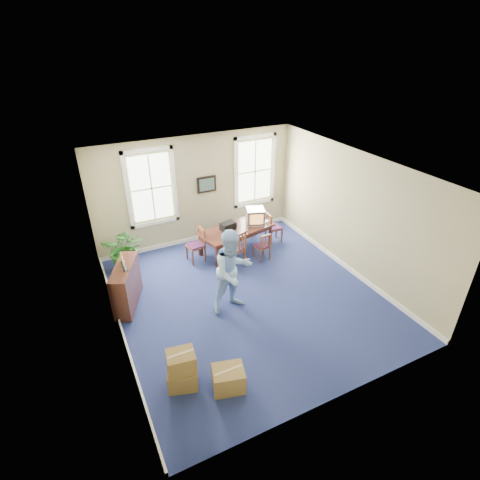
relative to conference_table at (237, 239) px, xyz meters
name	(u,v)px	position (x,y,z in m)	size (l,w,h in m)	color
floor	(247,296)	(-0.73, -2.10, -0.36)	(6.50, 6.50, 0.00)	navy
ceiling	(249,170)	(-0.73, -2.10, 2.84)	(6.50, 6.50, 0.00)	white
wall_back	(197,190)	(-0.73, 1.15, 1.24)	(6.50, 6.50, 0.00)	tan
wall_front	(344,331)	(-0.73, -5.35, 1.24)	(6.50, 6.50, 0.00)	tan
wall_left	(109,273)	(-3.73, -2.10, 1.24)	(6.50, 6.50, 0.00)	tan
wall_right	(353,214)	(2.27, -2.10, 1.24)	(6.50, 6.50, 0.00)	tan
baseboard_back	(200,237)	(-0.73, 1.12, -0.30)	(6.00, 0.04, 0.12)	white
baseboard_left	(123,333)	(-3.70, -2.10, -0.30)	(0.04, 6.50, 0.12)	white
baseboard_right	(344,265)	(2.24, -2.10, -0.30)	(0.04, 6.50, 0.12)	white
window_left	(151,188)	(-2.03, 1.13, 1.54)	(1.40, 0.12, 2.20)	white
window_right	(255,171)	(1.17, 1.13, 1.54)	(1.40, 0.12, 2.20)	white
wall_picture	(207,184)	(-0.43, 1.10, 1.39)	(0.58, 0.06, 0.48)	black
conference_table	(237,239)	(0.00, 0.00, 0.00)	(2.13, 0.97, 0.73)	#4A241B
crt_tv	(255,216)	(0.63, 0.05, 0.59)	(0.51, 0.55, 0.46)	#B7B7BC
game_console	(265,221)	(0.92, 0.00, 0.39)	(0.17, 0.21, 0.05)	white
equipment_bag	(228,226)	(-0.24, 0.05, 0.47)	(0.42, 0.27, 0.21)	black
chair_near_left	(234,249)	(-0.44, -0.73, 0.18)	(0.49, 0.49, 1.10)	brown
chair_near_right	(262,246)	(0.44, -0.73, 0.06)	(0.38, 0.38, 0.84)	brown
chair_end_left	(195,245)	(-1.26, 0.00, 0.13)	(0.44, 0.44, 0.98)	brown
chair_end_right	(274,227)	(1.26, 0.00, 0.11)	(0.42, 0.42, 0.95)	brown
man	(233,271)	(-1.21, -2.31, 0.64)	(0.98, 0.76, 2.01)	#98C2F4
credenza	(127,286)	(-3.35, -1.14, 0.16)	(0.38, 1.32, 1.04)	#4A241B
brochure_rack	(123,262)	(-3.33, -1.14, 0.81)	(0.11, 0.60, 0.26)	#99999E
potted_plant	(125,249)	(-3.06, 0.44, 0.24)	(1.09, 0.95, 1.21)	#184B17
cardboard_boxes	(191,361)	(-2.75, -3.79, 0.05)	(1.43, 1.43, 0.82)	olive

